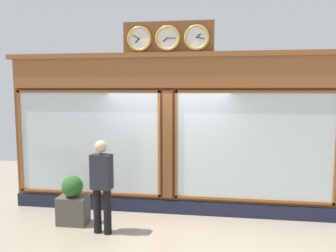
% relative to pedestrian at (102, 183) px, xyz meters
% --- Properties ---
extents(shop_facade, '(6.86, 0.42, 3.91)m').
position_rel_pedestrian_xyz_m(shop_facade, '(-1.02, -1.25, 0.75)').
color(shop_facade, brown).
rests_on(shop_facade, ground_plane).
extents(pedestrian, '(0.39, 0.27, 1.69)m').
position_rel_pedestrian_xyz_m(pedestrian, '(0.00, 0.00, 0.00)').
color(pedestrian, black).
rests_on(pedestrian, ground_plane).
extents(planter_box, '(0.56, 0.36, 0.54)m').
position_rel_pedestrian_xyz_m(planter_box, '(0.70, -0.31, -0.66)').
color(planter_box, '#4C4742').
rests_on(planter_box, ground_plane).
extents(planter_shrub, '(0.40, 0.40, 0.40)m').
position_rel_pedestrian_xyz_m(planter_shrub, '(0.70, -0.31, -0.19)').
color(planter_shrub, '#285623').
rests_on(planter_shrub, planter_box).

